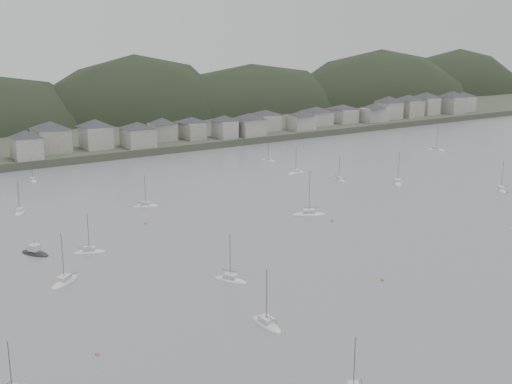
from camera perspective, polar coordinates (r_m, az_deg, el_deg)
ground at (r=128.10m, az=19.31°, el=-9.33°), size 900.00×900.00×0.00m
far_shore_land at (r=379.25m, az=-18.97°, el=5.98°), size 900.00×250.00×3.00m
forested_ridge at (r=358.04m, az=-16.98°, el=3.62°), size 851.55×103.94×102.57m
waterfront_town at (r=294.56m, az=-3.60°, el=6.03°), size 451.48×28.46×12.92m
sailboat_lead at (r=286.95m, az=15.68°, el=3.62°), size 5.34×8.56×11.17m
moored_fleet at (r=153.64m, az=-1.69°, el=-4.57°), size 208.80×177.74×13.03m
motor_launch_far at (r=155.06m, az=-19.00°, el=-5.13°), size 6.15×8.27×3.88m
mooring_buoys at (r=162.92m, az=4.02°, el=-3.52°), size 147.10×126.31×0.70m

